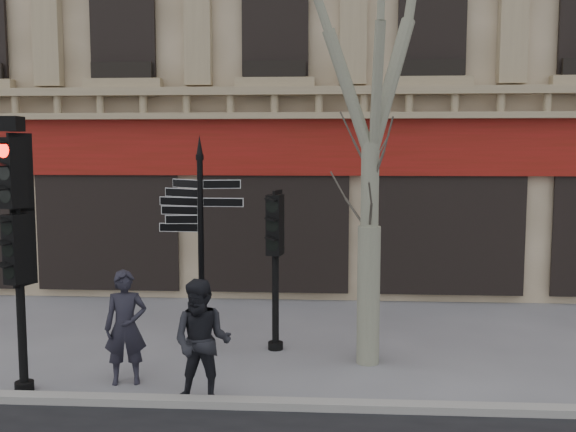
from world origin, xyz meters
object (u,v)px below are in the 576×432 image
at_px(traffic_signal_secondary, 275,242).
at_px(pedestrian_b, 202,342).
at_px(fingerpost, 200,207).
at_px(traffic_signal_main, 17,221).
at_px(pedestrian_a, 126,327).

distance_m(traffic_signal_secondary, pedestrian_b, 2.84).
distance_m(fingerpost, pedestrian_b, 2.96).
height_order(traffic_signal_main, traffic_signal_secondary, traffic_signal_main).
xyz_separation_m(traffic_signal_main, pedestrian_b, (2.72, -0.29, -1.66)).
relative_size(fingerpost, traffic_signal_secondary, 1.37).
relative_size(traffic_signal_main, traffic_signal_secondary, 1.45).
bearing_deg(pedestrian_b, fingerpost, 106.74).
bearing_deg(traffic_signal_main, fingerpost, 61.47).
height_order(traffic_signal_main, pedestrian_a, traffic_signal_main).
distance_m(pedestrian_a, pedestrian_b, 1.50).
relative_size(fingerpost, pedestrian_a, 2.18).
distance_m(traffic_signal_main, pedestrian_a, 2.23).
height_order(fingerpost, pedestrian_b, fingerpost).
bearing_deg(pedestrian_a, traffic_signal_main, -175.74).
relative_size(traffic_signal_main, pedestrian_b, 2.27).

